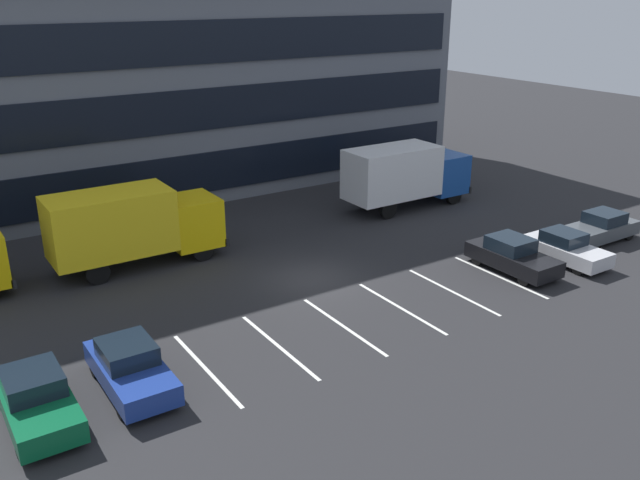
{
  "coord_description": "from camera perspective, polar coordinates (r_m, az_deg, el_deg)",
  "views": [
    {
      "loc": [
        -14.57,
        -22.85,
        11.99
      ],
      "look_at": [
        0.89,
        0.75,
        1.4
      ],
      "focal_mm": 37.99,
      "sensor_mm": 36.0,
      "label": 1
    }
  ],
  "objects": [
    {
      "name": "box_truck_blue",
      "position": [
        38.98,
        7.22,
        5.61
      ],
      "size": [
        7.78,
        2.58,
        3.61
      ],
      "color": "#194799",
      "rests_on": "ground_plane"
    },
    {
      "name": "sedan_navy",
      "position": [
        22.51,
        -15.69,
        -10.31
      ],
      "size": [
        1.79,
        4.29,
        1.54
      ],
      "color": "navy",
      "rests_on": "ground_plane"
    },
    {
      "name": "sedan_silver",
      "position": [
        33.2,
        19.96,
        -0.64
      ],
      "size": [
        1.68,
        4.02,
        1.44
      ],
      "color": "silver",
      "rests_on": "ground_plane"
    },
    {
      "name": "sedan_black",
      "position": [
        31.43,
        15.89,
        -1.26
      ],
      "size": [
        1.79,
        4.28,
        1.53
      ],
      "color": "black",
      "rests_on": "ground_plane"
    },
    {
      "name": "office_building",
      "position": [
        43.43,
        -14.1,
        16.04
      ],
      "size": [
        38.09,
        11.38,
        18.0
      ],
      "color": "slate",
      "rests_on": "ground_plane"
    },
    {
      "name": "sedan_forest",
      "position": [
        21.86,
        -22.79,
        -12.24
      ],
      "size": [
        1.81,
        4.33,
        1.55
      ],
      "color": "#0C5933",
      "rests_on": "ground_plane"
    },
    {
      "name": "box_truck_yellow_all",
      "position": [
        31.43,
        -15.5,
        1.32
      ],
      "size": [
        7.77,
        2.57,
        3.6
      ],
      "color": "yellow",
      "rests_on": "ground_plane"
    },
    {
      "name": "sedan_charcoal",
      "position": [
        36.66,
        22.61,
        0.99
      ],
      "size": [
        4.11,
        1.72,
        1.47
      ],
      "color": "#474C51",
      "rests_on": "ground_plane"
    },
    {
      "name": "lot_markings",
      "position": [
        26.45,
        4.43,
        -6.44
      ],
      "size": [
        14.14,
        5.4,
        0.01
      ],
      "color": "silver",
      "rests_on": "ground_plane"
    },
    {
      "name": "ground_plane",
      "position": [
        29.64,
        -0.64,
        -3.29
      ],
      "size": [
        120.0,
        120.0,
        0.0
      ],
      "primitive_type": "plane",
      "color": "#262628"
    }
  ]
}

